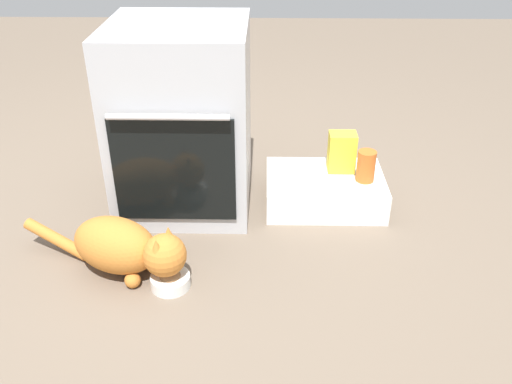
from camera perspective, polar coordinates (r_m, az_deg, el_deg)
The scene contains 7 objects.
ground at distance 2.24m, azimuth -7.94°, elevation -5.91°, with size 8.00×8.00×0.00m, color #6B5B4C.
oven at distance 2.39m, azimuth -7.66°, elevation 7.54°, with size 0.57×0.62×0.80m.
pantry_cabinet at distance 2.50m, azimuth 7.12°, elevation 0.23°, with size 0.52×0.37×0.14m, color white.
food_bowl at distance 2.05m, azimuth -8.77°, elevation -9.00°, with size 0.15×0.15×0.08m.
cat at distance 2.08m, azimuth -13.51°, elevation -5.58°, with size 0.68×0.34×0.23m.
sauce_jar at distance 2.43m, azimuth 11.35°, elevation 2.65°, with size 0.08×0.08×0.14m, color #D16023.
snack_bag at distance 2.49m, azimuth 8.90°, elevation 4.11°, with size 0.12×0.09×0.18m, color yellow.
Camera 1 is at (0.34, -1.78, 1.32)m, focal length 38.53 mm.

